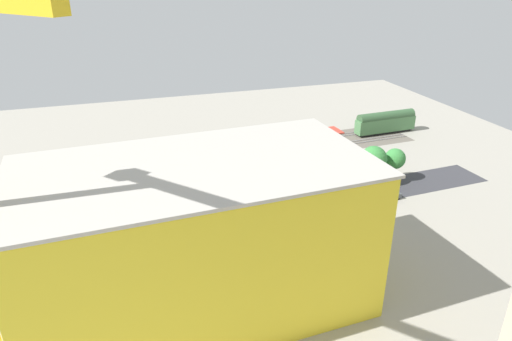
% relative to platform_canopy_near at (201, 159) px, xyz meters
% --- Properties ---
extents(ground_plane, '(158.23, 158.23, 0.00)m').
position_rel_platform_canopy_near_xyz_m(ground_plane, '(-6.40, 13.92, -3.63)').
color(ground_plane, '#9E998C').
rests_on(ground_plane, ground).
extents(rail_bed, '(99.43, 18.41, 0.01)m').
position_rel_platform_canopy_near_xyz_m(rail_bed, '(-6.40, -8.16, -3.63)').
color(rail_bed, '#665E54').
rests_on(rail_bed, ground).
extents(street_asphalt, '(99.20, 13.60, 0.01)m').
position_rel_platform_canopy_near_xyz_m(street_asphalt, '(-6.40, 19.37, -3.63)').
color(street_asphalt, '#38383D').
rests_on(street_asphalt, ground).
extents(track_rails, '(98.79, 11.98, 0.12)m').
position_rel_platform_canopy_near_xyz_m(track_rails, '(-6.40, -8.16, -3.45)').
color(track_rails, '#9E9EA8').
rests_on(track_rails, ground).
extents(platform_canopy_near, '(58.12, 7.13, 3.81)m').
position_rel_platform_canopy_near_xyz_m(platform_canopy_near, '(0.00, 0.00, 0.00)').
color(platform_canopy_near, '#A82D23').
rests_on(platform_canopy_near, ground).
extents(platform_canopy_far, '(49.79, 7.47, 3.82)m').
position_rel_platform_canopy_near_xyz_m(platform_canopy_far, '(-11.58, -6.46, 0.01)').
color(platform_canopy_far, '#C63D2D').
rests_on(platform_canopy_far, ground).
extents(locomotive, '(15.39, 3.23, 4.88)m').
position_rel_platform_canopy_near_xyz_m(locomotive, '(-27.66, -11.07, -1.89)').
color(locomotive, black).
rests_on(locomotive, ground).
extents(passenger_coach, '(17.13, 3.70, 5.88)m').
position_rel_platform_canopy_near_xyz_m(passenger_coach, '(-51.81, -11.07, -0.53)').
color(passenger_coach, black).
rests_on(passenger_coach, ground).
extents(freight_coach_far, '(19.54, 3.75, 5.90)m').
position_rel_platform_canopy_near_xyz_m(freight_coach_far, '(11.26, -5.25, -0.51)').
color(freight_coach_far, black).
rests_on(freight_coach_far, ground).
extents(parked_car_0, '(4.26, 2.18, 1.63)m').
position_rel_platform_canopy_near_xyz_m(parked_car_0, '(-31.94, 22.27, -2.89)').
color(parked_car_0, black).
rests_on(parked_car_0, ground).
extents(parked_car_1, '(4.62, 2.14, 1.69)m').
position_rel_platform_canopy_near_xyz_m(parked_car_1, '(-25.20, 22.32, -2.87)').
color(parked_car_1, black).
rests_on(parked_car_1, ground).
extents(parked_car_2, '(4.12, 2.00, 1.67)m').
position_rel_platform_canopy_near_xyz_m(parked_car_2, '(-18.28, 22.94, -2.88)').
color(parked_car_2, black).
rests_on(parked_car_2, ground).
extents(parked_car_3, '(4.79, 1.81, 1.75)m').
position_rel_platform_canopy_near_xyz_m(parked_car_3, '(-12.22, 23.08, -2.86)').
color(parked_car_3, black).
rests_on(parked_car_3, ground).
extents(parked_car_4, '(4.39, 1.84, 1.75)m').
position_rel_platform_canopy_near_xyz_m(parked_car_4, '(-5.26, 22.45, -2.85)').
color(parked_car_4, black).
rests_on(parked_car_4, ground).
extents(parked_car_5, '(4.28, 2.14, 1.74)m').
position_rel_platform_canopy_near_xyz_m(parked_car_5, '(2.51, 22.86, -2.84)').
color(parked_car_5, black).
rests_on(parked_car_5, ground).
extents(construction_building, '(42.20, 23.06, 19.50)m').
position_rel_platform_canopy_near_xyz_m(construction_building, '(8.13, 40.05, 6.12)').
color(construction_building, yellow).
rests_on(construction_building, ground).
extents(construction_roof_slab, '(42.82, 23.69, 0.40)m').
position_rel_platform_canopy_near_xyz_m(construction_roof_slab, '(8.13, 40.05, 16.07)').
color(construction_roof_slab, '#B7B2A8').
rests_on(construction_roof_slab, construction_building).
extents(box_truck_0, '(9.83, 2.78, 3.51)m').
position_rel_platform_canopy_near_xyz_m(box_truck_0, '(2.28, 23.36, -1.91)').
color(box_truck_0, black).
rests_on(box_truck_0, ground).
extents(box_truck_1, '(9.97, 2.83, 3.62)m').
position_rel_platform_canopy_near_xyz_m(box_truck_1, '(-4.02, 23.95, -1.87)').
color(box_truck_1, black).
rests_on(box_truck_1, ground).
extents(box_truck_2, '(9.77, 2.77, 3.26)m').
position_rel_platform_canopy_near_xyz_m(box_truck_2, '(-10.34, 22.96, -2.00)').
color(box_truck_2, black).
rests_on(box_truck_2, ground).
extents(street_tree_0, '(4.26, 4.26, 6.78)m').
position_rel_platform_canopy_near_xyz_m(street_tree_0, '(-37.49, 14.66, 0.99)').
color(street_tree_0, brown).
rests_on(street_tree_0, ground).
extents(street_tree_1, '(5.37, 5.37, 8.10)m').
position_rel_platform_canopy_near_xyz_m(street_tree_1, '(-32.10, 15.09, 1.76)').
color(street_tree_1, brown).
rests_on(street_tree_1, ground).
extents(street_tree_2, '(4.38, 4.38, 6.95)m').
position_rel_platform_canopy_near_xyz_m(street_tree_2, '(19.77, 13.48, 1.09)').
color(street_tree_2, brown).
rests_on(street_tree_2, ground).
extents(street_tree_3, '(5.35, 5.35, 7.48)m').
position_rel_platform_canopy_near_xyz_m(street_tree_3, '(27.04, 14.45, 1.16)').
color(street_tree_3, brown).
rests_on(street_tree_3, ground).
extents(traffic_light, '(0.50, 0.36, 6.64)m').
position_rel_platform_canopy_near_xyz_m(traffic_light, '(-6.74, 23.82, 0.78)').
color(traffic_light, '#333333').
rests_on(traffic_light, ground).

